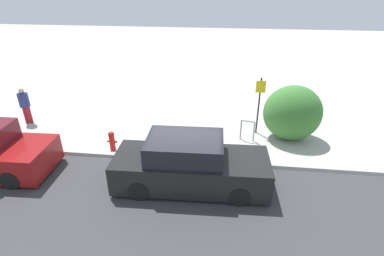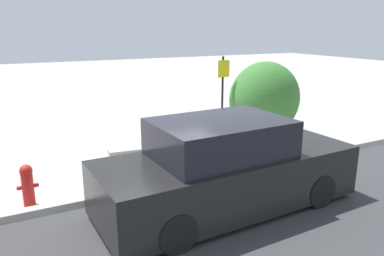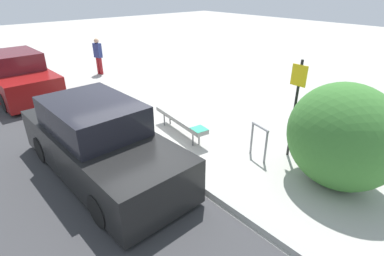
{
  "view_description": "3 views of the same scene",
  "coord_description": "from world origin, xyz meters",
  "px_view_note": "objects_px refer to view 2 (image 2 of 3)",
  "views": [
    {
      "loc": [
        1.34,
        -8.55,
        5.67
      ],
      "look_at": [
        0.17,
        1.21,
        0.68
      ],
      "focal_mm": 28.0,
      "sensor_mm": 36.0,
      "label": 1
    },
    {
      "loc": [
        -2.9,
        -6.28,
        3.06
      ],
      "look_at": [
        0.97,
        1.11,
        0.81
      ],
      "focal_mm": 35.0,
      "sensor_mm": 36.0,
      "label": 2
    },
    {
      "loc": [
        5.85,
        -3.37,
        3.73
      ],
      "look_at": [
        1.14,
        0.68,
        0.73
      ],
      "focal_mm": 28.0,
      "sensor_mm": 36.0,
      "label": 3
    }
  ],
  "objects_px": {
    "fire_hydrant": "(27,184)",
    "sign_post": "(223,90)",
    "bike_rack": "(222,128)",
    "parked_car_near": "(226,170)",
    "bench": "(156,148)"
  },
  "relations": [
    {
      "from": "bike_rack",
      "to": "sign_post",
      "type": "distance_m",
      "value": 1.17
    },
    {
      "from": "fire_hydrant",
      "to": "sign_post",
      "type": "bearing_deg",
      "value": 20.93
    },
    {
      "from": "bench",
      "to": "parked_car_near",
      "type": "xyz_separation_m",
      "value": [
        0.3,
        -2.43,
        0.26
      ]
    },
    {
      "from": "bench",
      "to": "parked_car_near",
      "type": "height_order",
      "value": "parked_car_near"
    },
    {
      "from": "bike_rack",
      "to": "sign_post",
      "type": "bearing_deg",
      "value": 58.35
    },
    {
      "from": "bench",
      "to": "sign_post",
      "type": "bearing_deg",
      "value": 33.08
    },
    {
      "from": "bench",
      "to": "sign_post",
      "type": "relative_size",
      "value": 0.93
    },
    {
      "from": "fire_hydrant",
      "to": "parked_car_near",
      "type": "xyz_separation_m",
      "value": [
        3.04,
        -1.67,
        0.3
      ]
    },
    {
      "from": "bike_rack",
      "to": "bench",
      "type": "bearing_deg",
      "value": -164.0
    },
    {
      "from": "sign_post",
      "to": "fire_hydrant",
      "type": "distance_m",
      "value": 5.73
    },
    {
      "from": "bike_rack",
      "to": "fire_hydrant",
      "type": "xyz_separation_m",
      "value": [
        -4.87,
        -1.37,
        -0.09
      ]
    },
    {
      "from": "fire_hydrant",
      "to": "bike_rack",
      "type": "bearing_deg",
      "value": 15.67
    },
    {
      "from": "sign_post",
      "to": "fire_hydrant",
      "type": "relative_size",
      "value": 3.01
    },
    {
      "from": "parked_car_near",
      "to": "bike_rack",
      "type": "bearing_deg",
      "value": 56.94
    },
    {
      "from": "sign_post",
      "to": "bench",
      "type": "bearing_deg",
      "value": -153.53
    }
  ]
}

